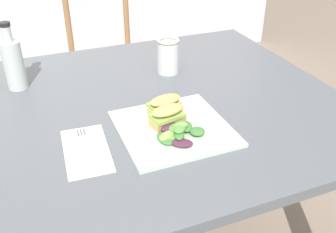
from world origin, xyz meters
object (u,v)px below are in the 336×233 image
sandwich_half_front (168,116)px  mason_jar_iced_tea (168,57)px  fork_on_napkin (85,145)px  chair_wooden_far (110,64)px  bottle_cold_brew (14,66)px  plate_lunch (173,128)px  sandwich_half_back (165,105)px  dining_table (119,137)px

sandwich_half_front → mason_jar_iced_tea: 0.37m
sandwich_half_front → fork_on_napkin: size_ratio=0.55×
chair_wooden_far → bottle_cold_brew: (-0.48, -0.74, 0.37)m
fork_on_napkin → bottle_cold_brew: size_ratio=0.85×
plate_lunch → fork_on_napkin: (-0.24, 0.01, 0.00)m
sandwich_half_front → sandwich_half_back: same height
plate_lunch → mason_jar_iced_tea: mason_jar_iced_tea is taller
sandwich_half_front → plate_lunch: bearing=-56.3°
chair_wooden_far → sandwich_half_front: bearing=-95.5°
plate_lunch → sandwich_half_front: (-0.01, 0.02, 0.03)m
chair_wooden_far → fork_on_napkin: chair_wooden_far is taller
dining_table → sandwich_half_back: bearing=-41.3°
plate_lunch → fork_on_napkin: bearing=177.7°
dining_table → fork_on_napkin: 0.24m
bottle_cold_brew → fork_on_napkin: bearing=-71.9°
fork_on_napkin → mason_jar_iced_tea: 0.51m
plate_lunch → fork_on_napkin: size_ratio=1.57×
plate_lunch → sandwich_half_front: 0.04m
bottle_cold_brew → sandwich_half_front: bearing=-48.3°
sandwich_half_back → mason_jar_iced_tea: 0.31m
sandwich_half_front → bottle_cold_brew: bottle_cold_brew is taller
dining_table → plate_lunch: size_ratio=4.77×
sandwich_half_back → chair_wooden_far: bearing=85.0°
fork_on_napkin → mason_jar_iced_tea: (0.37, 0.35, 0.05)m
plate_lunch → bottle_cold_brew: 0.57m
dining_table → bottle_cold_brew: bearing=136.7°
bottle_cold_brew → mason_jar_iced_tea: bottle_cold_brew is taller
dining_table → plate_lunch: 0.24m
sandwich_half_back → fork_on_napkin: 0.25m
chair_wooden_far → sandwich_half_front: chair_wooden_far is taller
chair_wooden_far → mason_jar_iced_tea: bearing=-88.2°
sandwich_half_back → mason_jar_iced_tea: mason_jar_iced_tea is taller
plate_lunch → bottle_cold_brew: bearing=131.4°
chair_wooden_far → sandwich_half_back: (-0.10, -1.10, 0.33)m
sandwich_half_front → sandwich_half_back: 0.06m
plate_lunch → sandwich_half_front: bearing=123.7°
sandwich_half_front → fork_on_napkin: 0.23m
sandwich_half_front → mason_jar_iced_tea: size_ratio=0.83×
fork_on_napkin → bottle_cold_brew: bearing=108.1°
mason_jar_iced_tea → sandwich_half_front: bearing=-111.9°
bottle_cold_brew → plate_lunch: bearing=-48.6°
mason_jar_iced_tea → bottle_cold_brew: bearing=172.1°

